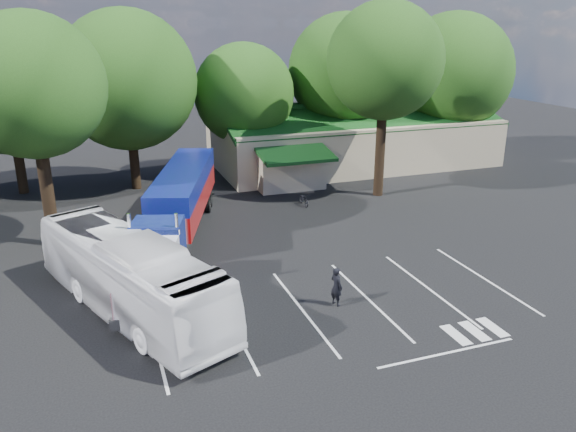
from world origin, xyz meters
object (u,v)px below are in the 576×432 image
object	(u,v)px
semi_truck	(178,206)
tour_bus	(130,275)
bicycle	(304,199)
silver_sedan	(270,174)
woman	(336,286)

from	to	relation	value
semi_truck	tour_bus	bearing A→B (deg)	-95.56
bicycle	silver_sedan	xyz separation A→B (m)	(-0.50, 6.00, 0.37)
semi_truck	silver_sedan	distance (m)	13.53
bicycle	tour_bus	bearing A→B (deg)	-137.16
silver_sedan	woman	bearing A→B (deg)	157.26
tour_bus	silver_sedan	world-z (taller)	tour_bus
woman	bicycle	bearing A→B (deg)	-33.92
tour_bus	silver_sedan	size ratio (longest dim) A/B	2.62
tour_bus	woman	bearing A→B (deg)	-38.79
tour_bus	bicycle	bearing A→B (deg)	19.77
semi_truck	bicycle	size ratio (longest dim) A/B	11.67
woman	tour_bus	world-z (taller)	tour_bus
semi_truck	woman	xyz separation A→B (m)	(5.34, -9.78, -1.32)
semi_truck	bicycle	xyz separation A→B (m)	(9.24, 4.22, -1.80)
woman	silver_sedan	size ratio (longest dim) A/B	0.38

